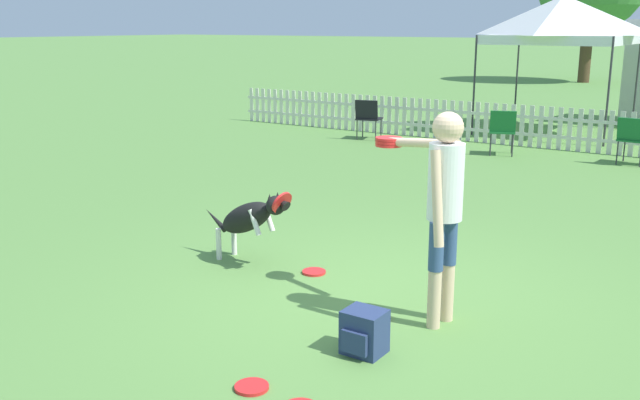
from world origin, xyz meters
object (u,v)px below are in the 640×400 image
object	(u,v)px
frisbee_near_handler	(252,387)
frisbee_midfield	(314,272)
backpack_on_grass	(364,332)
folding_chair_green_right	(502,128)
handler_person	(441,192)
folding_chair_blue_left	(632,137)
folding_chair_center	(368,116)
frisbee_far_scatter	(376,317)
canopy_tent_main	(562,20)
leaping_dog	(249,217)

from	to	relation	value
frisbee_near_handler	frisbee_midfield	distance (m)	2.33
backpack_on_grass	folding_chair_green_right	bearing A→B (deg)	103.44
handler_person	folding_chair_blue_left	xyz separation A→B (m)	(-0.05, 8.07, -0.60)
folding_chair_center	frisbee_far_scatter	bearing A→B (deg)	107.24
frisbee_near_handler	frisbee_midfield	bearing A→B (deg)	113.90
handler_person	frisbee_far_scatter	bearing A→B (deg)	123.73
frisbee_midfield	canopy_tent_main	distance (m)	11.13
frisbee_near_handler	folding_chair_center	bearing A→B (deg)	115.92
frisbee_far_scatter	canopy_tent_main	world-z (taller)	canopy_tent_main
frisbee_far_scatter	frisbee_midfield	bearing A→B (deg)	149.25
folding_chair_green_right	frisbee_near_handler	bearing A→B (deg)	79.35
frisbee_midfield	folding_chair_center	bearing A→B (deg)	116.48
leaping_dog	frisbee_far_scatter	bearing A→B (deg)	81.70
frisbee_far_scatter	backpack_on_grass	world-z (taller)	backpack_on_grass
frisbee_near_handler	frisbee_far_scatter	xyz separation A→B (m)	(0.12, 1.50, 0.00)
folding_chair_center	canopy_tent_main	xyz separation A→B (m)	(2.97, 3.28, 1.97)
leaping_dog	frisbee_near_handler	distance (m)	2.62
handler_person	folding_chair_green_right	world-z (taller)	handler_person
leaping_dog	frisbee_near_handler	world-z (taller)	leaping_dog
canopy_tent_main	folding_chair_green_right	bearing A→B (deg)	-89.33
leaping_dog	handler_person	bearing A→B (deg)	90.26
backpack_on_grass	folding_chair_blue_left	size ratio (longest dim) A/B	0.40
leaping_dog	backpack_on_grass	bearing A→B (deg)	68.38
frisbee_far_scatter	backpack_on_grass	xyz separation A→B (m)	(0.24, -0.61, 0.15)
backpack_on_grass	handler_person	bearing A→B (deg)	76.22
handler_person	frisbee_far_scatter	xyz separation A→B (m)	(-0.44, -0.22, -1.09)
folding_chair_green_right	canopy_tent_main	xyz separation A→B (m)	(-0.04, 3.52, 1.97)
frisbee_near_handler	frisbee_midfield	world-z (taller)	same
handler_person	folding_chair_blue_left	bearing A→B (deg)	7.76
leaping_dog	canopy_tent_main	world-z (taller)	canopy_tent_main
canopy_tent_main	frisbee_midfield	bearing A→B (deg)	-85.85
frisbee_midfield	folding_chair_blue_left	world-z (taller)	folding_chair_blue_left
frisbee_far_scatter	folding_chair_center	distance (m)	9.50
handler_person	folding_chair_blue_left	world-z (taller)	handler_person
leaping_dog	folding_chair_blue_left	world-z (taller)	leaping_dog
frisbee_midfield	frisbee_far_scatter	size ratio (longest dim) A/B	1.00
leaping_dog	backpack_on_grass	distance (m)	2.30
canopy_tent_main	handler_person	bearing A→B (deg)	-78.50
folding_chair_center	canopy_tent_main	size ratio (longest dim) A/B	0.28
frisbee_midfield	handler_person	bearing A→B (deg)	-15.37
leaping_dog	frisbee_far_scatter	xyz separation A→B (m)	(1.75, -0.49, -0.48)
frisbee_far_scatter	folding_chair_blue_left	world-z (taller)	folding_chair_blue_left
handler_person	folding_chair_green_right	bearing A→B (deg)	23.61
leaping_dog	frisbee_near_handler	bearing A→B (deg)	46.82
handler_person	folding_chair_center	world-z (taller)	handler_person
frisbee_far_scatter	folding_chair_green_right	xyz separation A→B (m)	(-1.80, 7.93, 0.50)
leaping_dog	frisbee_midfield	size ratio (longest dim) A/B	5.29
frisbee_far_scatter	folding_chair_blue_left	size ratio (longest dim) A/B	0.28
handler_person	frisbee_near_handler	distance (m)	2.11
frisbee_midfield	frisbee_far_scatter	world-z (taller)	same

